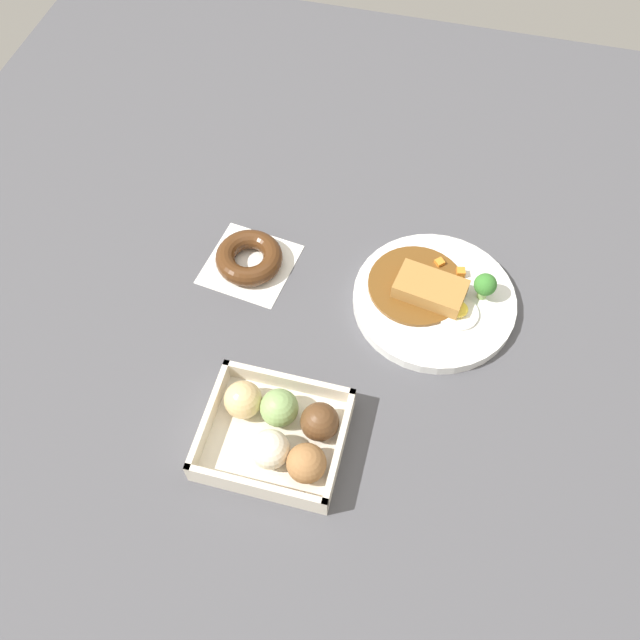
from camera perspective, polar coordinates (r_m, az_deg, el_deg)
ground_plane at (r=0.97m, az=2.97°, el=-2.09°), size 1.60×1.60×0.00m
curry_plate at (r=1.01m, az=9.61°, el=1.89°), size 0.24×0.24×0.06m
donut_box at (r=0.88m, az=-3.47°, el=-9.41°), size 0.18×0.16×0.06m
chocolate_ring_donut at (r=1.05m, az=-6.01°, el=5.21°), size 0.15×0.15×0.03m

